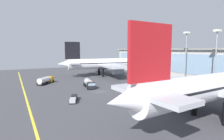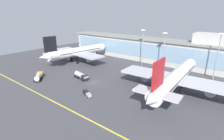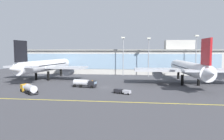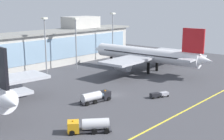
# 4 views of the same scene
# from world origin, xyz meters

# --- Properties ---
(ground_plane) EXTENTS (180.00, 180.00, 0.00)m
(ground_plane) POSITION_xyz_m (0.00, 0.00, 0.00)
(ground_plane) COLOR #424247
(taxiway_centreline_stripe) EXTENTS (144.00, 0.50, 0.01)m
(taxiway_centreline_stripe) POSITION_xyz_m (0.00, -22.00, 0.01)
(taxiway_centreline_stripe) COLOR yellow
(taxiway_centreline_stripe) RESTS_ON ground
(terminal_building) EXTENTS (120.80, 14.00, 19.72)m
(terminal_building) POSITION_xyz_m (1.55, 49.28, 7.74)
(terminal_building) COLOR beige
(terminal_building) RESTS_ON ground
(airliner_near_left) EXTENTS (40.31, 49.54, 17.68)m
(airliner_near_left) POSITION_xyz_m (-32.10, 18.64, 6.46)
(airliner_near_left) COLOR black
(airliner_near_left) RESTS_ON ground
(airliner_near_right) EXTENTS (44.19, 52.80, 17.57)m
(airliner_near_right) POSITION_xyz_m (32.19, 11.56, 6.41)
(airliner_near_right) COLOR black
(airliner_near_right) RESTS_ON ground
(fuel_tanker_truck) EXTENTS (8.38, 7.81, 2.90)m
(fuel_tanker_truck) POSITION_xyz_m (-23.35, -13.29, 1.51)
(fuel_tanker_truck) COLOR black
(fuel_tanker_truck) RESTS_ON ground
(baggage_tug_near) EXTENTS (5.74, 3.70, 1.40)m
(baggage_tug_near) POSITION_xyz_m (6.88, -11.02, 0.79)
(baggage_tug_near) COLOR black
(baggage_tug_near) RESTS_ON ground
(service_truck_far) EXTENTS (9.33, 4.23, 2.90)m
(service_truck_far) POSITION_xyz_m (-7.79, -0.62, 1.51)
(service_truck_far) COLOR black
(service_truck_far) RESTS_ON ground
(apron_light_mast_west) EXTENTS (1.80, 1.80, 20.44)m
(apron_light_mast_west) POSITION_xyz_m (17.14, 34.70, 13.68)
(apron_light_mast_west) COLOR gray
(apron_light_mast_west) RESTS_ON ground
(apron_light_mast_centre) EXTENTS (1.80, 1.80, 20.96)m
(apron_light_mast_centre) POSITION_xyz_m (3.75, 36.52, 13.97)
(apron_light_mast_centre) COLOR gray
(apron_light_mast_centre) RESTS_ON ground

